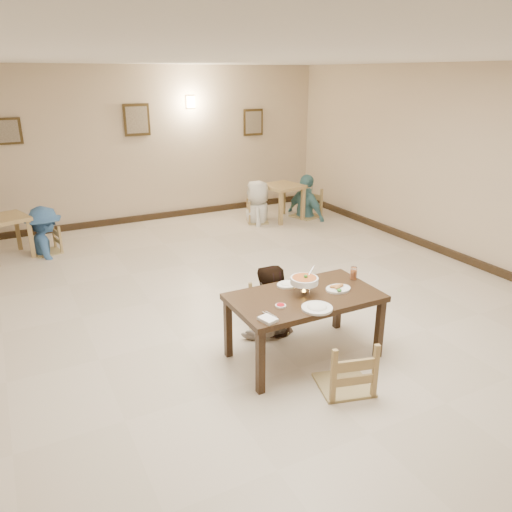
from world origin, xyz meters
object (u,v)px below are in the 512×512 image
chair_far (268,292)px  bg_chair_lr (44,228)px  chair_near (347,339)px  main_diner (268,267)px  bg_diner_b (41,207)px  main_table (305,302)px  bg_table_right (282,191)px  bg_diner_d (307,175)px  bg_table_left (4,225)px  bg_chair_rr (307,191)px  curry_warmer (304,281)px  bg_diner_c (258,181)px  drink_glass (354,274)px  bg_chair_rl (258,201)px

chair_far → bg_chair_lr: 4.48m
chair_near → main_diner: main_diner is taller
bg_diner_b → chair_near: bearing=-167.0°
main_table → bg_table_right: (2.48, 4.69, -0.05)m
bg_table_right → bg_diner_d: bg_diner_d is taller
chair_far → main_diner: (-0.03, -0.05, 0.33)m
chair_near → bg_table_left: size_ratio=1.21×
main_table → bg_table_left: bearing=119.3°
bg_table_right → bg_chair_rr: size_ratio=0.77×
chair_far → bg_table_right: bearing=77.7°
main_diner → curry_warmer: bearing=76.9°
main_table → bg_chair_rr: bg_chair_rr is taller
bg_chair_rr → main_table: bearing=-50.5°
main_table → bg_table_left: size_ratio=1.79×
bg_chair_rr → bg_diner_c: (-1.09, 0.10, 0.31)m
bg_table_left → bg_chair_lr: bg_chair_lr is taller
curry_warmer → bg_table_left: 5.45m
bg_table_right → bg_table_left: bearing=178.9°
curry_warmer → chair_near: bearing=-85.5°
main_table → drink_glass: 0.72m
bg_table_left → chair_near: bearing=-63.7°
main_diner → bg_table_left: main_diner is taller
chair_near → main_table: bearing=-69.9°
drink_glass → bg_chair_lr: (-2.75, 4.63, -0.35)m
chair_far → bg_table_right: chair_far is taller
bg_table_right → bg_diner_c: 0.61m
bg_diner_b → main_diner: bearing=-162.2°
bg_diner_b → bg_diner_d: size_ratio=0.89×
bg_diner_b → chair_far: bearing=-161.5°
bg_diner_b → curry_warmer: bearing=-164.8°
bg_table_left → bg_diner_b: 0.63m
bg_chair_lr → curry_warmer: bearing=12.8°
bg_chair_rl → bg_chair_rr: size_ratio=0.79×
drink_glass → bg_table_left: 5.75m
bg_chair_rl → bg_diner_d: bg_diner_d is taller
bg_diner_d → bg_chair_rr: bearing=-0.0°
main_table → bg_table_right: 5.30m
bg_table_right → bg_diner_d: bearing=-6.2°
curry_warmer → bg_chair_rr: bearing=56.7°
bg_diner_c → bg_diner_d: bearing=109.9°
chair_near → bg_diner_c: size_ratio=0.61×
bg_diner_b → bg_chair_rl: bearing=-98.4°
chair_near → bg_table_left: (-2.68, 5.43, 0.03)m
curry_warmer → bg_diner_b: bg_diner_b is taller
chair_near → bg_chair_lr: (-2.11, 5.38, -0.09)m
chair_near → bg_chair_rl: bearing=-94.1°
bg_chair_lr → bg_diner_d: bearing=78.1°
chair_far → bg_table_left: bearing=142.8°
drink_glass → bg_diner_d: size_ratio=0.08×
chair_near → bg_chair_rr: size_ratio=0.95×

